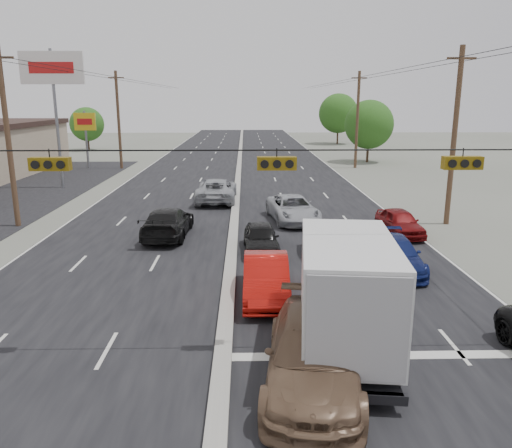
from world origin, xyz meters
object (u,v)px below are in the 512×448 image
object	(u,v)px
utility_pole_right_b	(454,136)
utility_pole_left_b	(8,137)
queue_car_a	(261,238)
utility_pole_right_c	(357,119)
red_sedan	(266,278)
queue_car_b	(331,243)
queue_car_d	(394,255)
box_truck	(344,291)
utility_pole_left_c	(119,120)
tree_right_far	(338,113)
queue_car_e	(400,223)
pole_sign_billboard	(53,77)
tree_right_mid	(369,125)
pole_sign_far	(85,126)
tree_left_far	(87,124)
queue_car_c	(293,209)
tan_sedan	(313,354)
oncoming_near	(168,222)
oncoming_far	(216,190)

from	to	relation	value
utility_pole_right_b	utility_pole_left_b	bearing A→B (deg)	180.00
utility_pole_right_b	queue_car_a	world-z (taller)	utility_pole_right_b
utility_pole_right_c	red_sedan	bearing A→B (deg)	-107.10
queue_car_b	queue_car_d	bearing A→B (deg)	-35.02
box_truck	queue_car_a	world-z (taller)	box_truck
utility_pole_left_c	utility_pole_right_b	world-z (taller)	same
queue_car_b	red_sedan	bearing A→B (deg)	-127.86
tree_right_far	queue_car_e	size ratio (longest dim) A/B	2.00
utility_pole_left_b	utility_pole_right_c	distance (m)	35.36
pole_sign_billboard	tree_right_mid	xyz separation A→B (m)	(29.50, 17.00, -4.53)
utility_pole_right_c	tree_right_mid	size ratio (longest dim) A/B	1.40
queue_car_d	queue_car_e	bearing A→B (deg)	73.63
utility_pole_right_b	pole_sign_far	size ratio (longest dim) A/B	1.67
utility_pole_right_c	red_sedan	world-z (taller)	utility_pole_right_c
pole_sign_billboard	tree_left_far	world-z (taller)	pole_sign_billboard
tree_right_mid	queue_car_c	size ratio (longest dim) A/B	1.32
tree_right_mid	pole_sign_billboard	bearing A→B (deg)	-150.05
queue_car_c	queue_car_e	xyz separation A→B (m)	(5.45, -3.30, -0.06)
box_truck	queue_car_b	size ratio (longest dim) A/B	1.50
utility_pole_right_b	tree_right_mid	world-z (taller)	utility_pole_right_b
queue_car_a	queue_car_c	size ratio (longest dim) A/B	0.74
utility_pole_left_c	utility_pole_right_c	bearing A→B (deg)	0.00
queue_car_e	tree_right_mid	bearing A→B (deg)	74.57
queue_car_d	pole_sign_far	bearing A→B (deg)	127.48
queue_car_b	queue_car_c	bearing A→B (deg)	95.25
box_truck	tan_sedan	world-z (taller)	box_truck
tree_right_far	tan_sedan	world-z (taller)	tree_right_far
tree_right_far	queue_car_a	world-z (taller)	tree_right_far
utility_pole_right_c	red_sedan	xyz separation A→B (m)	(-11.10, -36.08, -4.34)
oncoming_near	oncoming_far	size ratio (longest dim) A/B	0.91
tree_left_far	queue_car_b	xyz separation A→B (m)	(26.55, -51.58, -2.94)
tree_left_far	oncoming_near	distance (m)	51.09
tan_sedan	oncoming_near	xyz separation A→B (m)	(-5.82, 14.37, -0.06)
queue_car_b	utility_pole_left_c	bearing A→B (deg)	115.52
tree_left_far	utility_pole_right_c	bearing A→B (deg)	-30.10
oncoming_far	red_sedan	bearing A→B (deg)	99.58
queue_car_b	queue_car_c	size ratio (longest dim) A/B	0.87
box_truck	queue_car_d	world-z (taller)	box_truck
tan_sedan	queue_car_e	bearing A→B (deg)	73.30
red_sedan	queue_car_e	distance (m)	11.45
pole_sign_billboard	pole_sign_far	world-z (taller)	pole_sign_billboard
queue_car_c	queue_car_d	size ratio (longest dim) A/B	1.14
tree_left_far	queue_car_c	xyz separation A→B (m)	(25.50, -44.17, -2.96)
pole_sign_far	tree_right_mid	distance (m)	31.40
queue_car_b	pole_sign_billboard	bearing A→B (deg)	131.37
queue_car_b	utility_pole_right_c	bearing A→B (deg)	73.02
queue_car_d	queue_car_c	bearing A→B (deg)	114.07
tree_right_far	queue_car_b	bearing A→B (deg)	-100.53
tree_left_far	tree_right_mid	world-z (taller)	tree_right_mid
utility_pole_left_c	utility_pole_right_c	xyz separation A→B (m)	(25.00, 0.00, 0.00)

